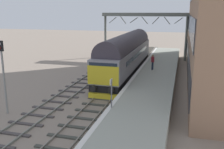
{
  "coord_description": "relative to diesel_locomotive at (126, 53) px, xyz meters",
  "views": [
    {
      "loc": [
        6.1,
        -22.56,
        7.1
      ],
      "look_at": [
        0.2,
        -1.24,
        1.64
      ],
      "focal_mm": 41.25,
      "sensor_mm": 36.0,
      "label": 1
    }
  ],
  "objects": [
    {
      "name": "ground_plane",
      "position": [
        -0.0,
        -5.6,
        -2.48
      ],
      "size": [
        140.0,
        140.0,
        0.0
      ],
      "primitive_type": "plane",
      "color": "gray",
      "rests_on": "ground"
    },
    {
      "name": "track_adjacent_west",
      "position": [
        -3.36,
        -5.6,
        -2.43
      ],
      "size": [
        2.5,
        60.0,
        0.15
      ],
      "color": "gray",
      "rests_on": "ground"
    },
    {
      "name": "platform_number_sign",
      "position": [
        1.86,
        -13.02,
        -0.2
      ],
      "size": [
        0.1,
        0.44,
        1.91
      ],
      "color": "slate",
      "rests_on": "station_platform"
    },
    {
      "name": "waiting_passenger",
      "position": [
        3.11,
        -1.14,
        -0.49
      ],
      "size": [
        0.43,
        0.49,
        1.64
      ],
      "rotation": [
        0.0,
        0.0,
        1.25
      ],
      "color": "#242E40",
      "rests_on": "station_platform"
    },
    {
      "name": "overhead_footbridge",
      "position": [
        0.37,
        10.8,
        3.75
      ],
      "size": [
        12.66,
        2.0,
        6.88
      ],
      "color": "slate",
      "rests_on": "ground"
    },
    {
      "name": "track_main",
      "position": [
        -0.0,
        -5.6,
        -2.43
      ],
      "size": [
        2.5,
        60.0,
        0.15
      ],
      "color": "gray",
      "rests_on": "ground"
    },
    {
      "name": "signal_post_near",
      "position": [
        -5.68,
        -13.61,
        0.7
      ],
      "size": [
        0.44,
        0.22,
        5.2
      ],
      "color": "gray",
      "rests_on": "ground"
    },
    {
      "name": "station_platform",
      "position": [
        3.6,
        -5.6,
        -1.98
      ],
      "size": [
        4.0,
        44.0,
        1.01
      ],
      "color": "#9FA395",
      "rests_on": "ground"
    },
    {
      "name": "diesel_locomotive",
      "position": [
        0.0,
        0.0,
        0.0
      ],
      "size": [
        2.74,
        18.19,
        4.68
      ],
      "color": "black",
      "rests_on": "ground"
    }
  ]
}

